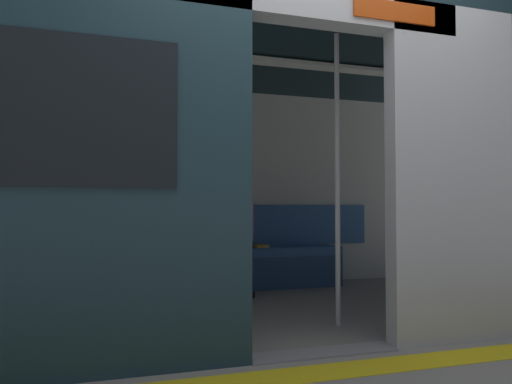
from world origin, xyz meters
name	(u,v)px	position (x,y,z in m)	size (l,w,h in m)	color
ground_plane	(322,354)	(0.00, 0.00, 0.00)	(60.00, 60.00, 0.00)	gray
platform_edge_strip	(347,369)	(0.00, 0.30, 0.00)	(8.00, 0.24, 0.01)	yellow
train_car	(251,129)	(0.05, -1.22, 1.50)	(6.40, 2.80, 2.26)	silver
bench_seat	(226,258)	(0.00, -2.29, 0.33)	(2.51, 0.44, 0.43)	#38609E
person_seated	(229,227)	(-0.02, -2.24, 0.66)	(0.55, 0.68, 1.16)	pink
handbag	(193,241)	(0.33, -2.32, 0.52)	(0.26, 0.15, 0.17)	#262D4C
book	(258,246)	(-0.37, -2.33, 0.45)	(0.15, 0.22, 0.03)	gold
grab_pole_door	(237,175)	(0.39, -0.45, 1.06)	(0.04, 0.04, 2.12)	silver
grab_pole_far	(337,179)	(-0.39, -0.56, 1.06)	(0.04, 0.04, 2.12)	silver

